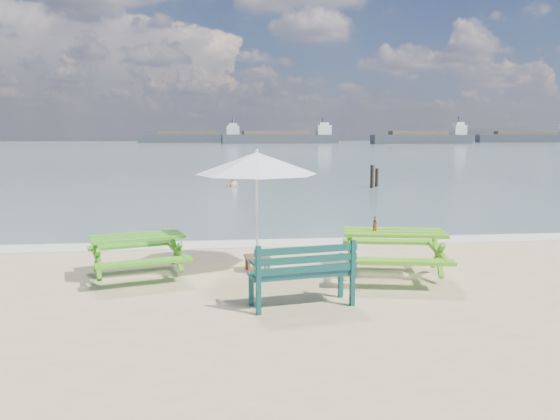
{
  "coord_description": "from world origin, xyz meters",
  "views": [
    {
      "loc": [
        -1.17,
        -7.66,
        2.52
      ],
      "look_at": [
        0.03,
        3.0,
        1.0
      ],
      "focal_mm": 35.0,
      "sensor_mm": 36.0,
      "label": 1
    }
  ],
  "objects": [
    {
      "name": "side_table",
      "position": [
        -0.49,
        2.1,
        0.15
      ],
      "size": [
        0.48,
        0.48,
        0.29
      ],
      "color": "brown",
      "rests_on": "ground"
    },
    {
      "name": "swimmer",
      "position": [
        -0.54,
        17.99,
        -0.23
      ],
      "size": [
        0.67,
        0.49,
        1.69
      ],
      "color": "tan",
      "rests_on": "ground"
    },
    {
      "name": "park_bench",
      "position": [
        0.01,
        0.02,
        0.29
      ],
      "size": [
        1.59,
        0.77,
        0.94
      ],
      "color": "#0D3836",
      "rests_on": "ground"
    },
    {
      "name": "patio_umbrella",
      "position": [
        -0.49,
        2.1,
        1.98
      ],
      "size": [
        2.38,
        2.38,
        2.18
      ],
      "color": "silver",
      "rests_on": "ground"
    },
    {
      "name": "beer_bottle",
      "position": [
        1.52,
        1.46,
        0.91
      ],
      "size": [
        0.07,
        0.07,
        0.26
      ],
      "color": "brown",
      "rests_on": "picnic_table_right"
    },
    {
      "name": "foam_strip",
      "position": [
        0.0,
        4.6,
        0.01
      ],
      "size": [
        22.0,
        0.9,
        0.01
      ],
      "primitive_type": "cube",
      "color": "silver",
      "rests_on": "ground"
    },
    {
      "name": "sea",
      "position": [
        0.0,
        85.0,
        0.0
      ],
      "size": [
        300.0,
        300.0,
        0.0
      ],
      "primitive_type": "plane",
      "color": "slate",
      "rests_on": "ground"
    },
    {
      "name": "picnic_table_right",
      "position": [
        1.85,
        1.41,
        0.4
      ],
      "size": [
        2.08,
        2.23,
        0.83
      ],
      "color": "#54A118",
      "rests_on": "ground"
    },
    {
      "name": "mooring_pilings",
      "position": [
        5.99,
        16.95,
        0.39
      ],
      "size": [
        0.56,
        0.76,
        1.26
      ],
      "color": "black",
      "rests_on": "ground"
    },
    {
      "name": "picnic_table_left",
      "position": [
        -2.61,
        1.91,
        0.36
      ],
      "size": [
        2.0,
        2.11,
        0.75
      ],
      "color": "#3E9817",
      "rests_on": "ground"
    },
    {
      "name": "cargo_ships",
      "position": [
        51.69,
        124.73,
        1.18
      ],
      "size": [
        155.75,
        24.16,
        4.4
      ],
      "color": "#363A40",
      "rests_on": "ground"
    }
  ]
}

